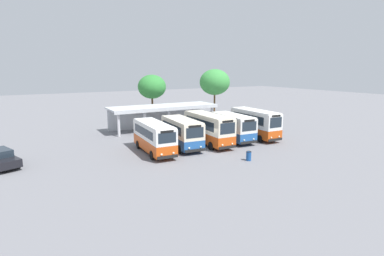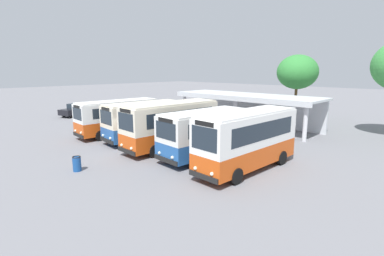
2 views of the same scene
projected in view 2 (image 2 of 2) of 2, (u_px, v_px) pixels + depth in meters
The scene contains 13 objects.
ground_plane at pixel (137, 151), 21.30m from camera, with size 180.00×180.00×0.00m, color slate.
city_bus_nearest_orange at pixel (118, 116), 26.39m from camera, with size 2.63×7.68×3.16m.
city_bus_second_in_row at pixel (144, 120), 24.29m from camera, with size 2.93×7.03×3.22m.
city_bus_middle_cream at pixel (172, 123), 21.91m from camera, with size 2.57×8.08×3.50m.
city_bus_fourth_amber at pixel (205, 132), 19.56m from camera, with size 2.78×6.90×3.21m.
city_bus_fifth_blue at pixel (248, 138), 17.12m from camera, with size 2.47×7.67×3.53m.
parked_car_flank at pixel (77, 109), 37.51m from camera, with size 3.22×4.92×1.62m.
terminal_canopy at pixel (249, 102), 30.28m from camera, with size 15.56×4.78×3.40m.
waiting_chair_end_by_column at pixel (241, 123), 29.77m from camera, with size 0.45×0.45×0.86m.
waiting_chair_second_from_end at pixel (247, 124), 29.38m from camera, with size 0.45×0.45×0.86m.
waiting_chair_middle_seat at pixel (252, 124), 28.92m from camera, with size 0.45×0.45×0.86m.
roadside_tree_behind_canopy at pixel (297, 72), 33.81m from camera, with size 4.69×4.69×7.62m.
litter_bin_apron at pixel (77, 164), 17.12m from camera, with size 0.49×0.49×0.90m.
Camera 2 is at (17.21, -11.90, 5.95)m, focal length 27.07 mm.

